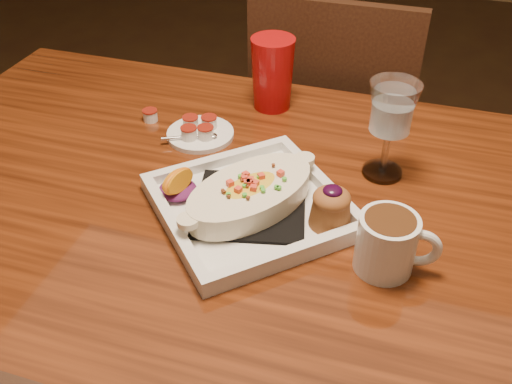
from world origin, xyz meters
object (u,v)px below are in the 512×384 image
(table, at_px, (269,250))
(goblet, at_px, (392,113))
(saucer, at_px, (199,132))
(plate, at_px, (256,200))
(coffee_mug, at_px, (389,242))
(chair_far, at_px, (332,138))
(red_tumbler, at_px, (272,74))

(table, distance_m, goblet, 0.32)
(saucer, bearing_deg, table, -41.42)
(plate, bearing_deg, coffee_mug, -59.15)
(chair_far, bearing_deg, saucer, 66.73)
(plate, bearing_deg, chair_far, 44.80)
(chair_far, relative_size, saucer, 6.99)
(chair_far, bearing_deg, coffee_mug, 105.83)
(chair_far, height_order, coffee_mug, chair_far)
(coffee_mug, distance_m, red_tumbler, 0.51)
(coffee_mug, height_order, red_tumbler, red_tumbler)
(red_tumbler, bearing_deg, saucer, -122.28)
(table, bearing_deg, red_tumbler, 105.50)
(goblet, bearing_deg, saucer, 177.38)
(plate, distance_m, goblet, 0.27)
(plate, relative_size, saucer, 3.04)
(saucer, bearing_deg, plate, -47.14)
(coffee_mug, height_order, saucer, coffee_mug)
(plate, bearing_deg, red_tumbler, 58.36)
(table, relative_size, chair_far, 1.61)
(table, bearing_deg, coffee_mug, -21.69)
(goblet, distance_m, saucer, 0.38)
(saucer, distance_m, red_tumbler, 0.20)
(plate, distance_m, red_tumbler, 0.37)
(coffee_mug, bearing_deg, table, 152.09)
(red_tumbler, bearing_deg, plate, -78.00)
(table, height_order, plate, plate)
(saucer, bearing_deg, goblet, -2.62)
(plate, bearing_deg, saucer, 89.21)
(goblet, distance_m, red_tumbler, 0.32)
(plate, relative_size, coffee_mug, 3.30)
(red_tumbler, bearing_deg, coffee_mug, -54.73)
(red_tumbler, bearing_deg, chair_far, 72.36)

